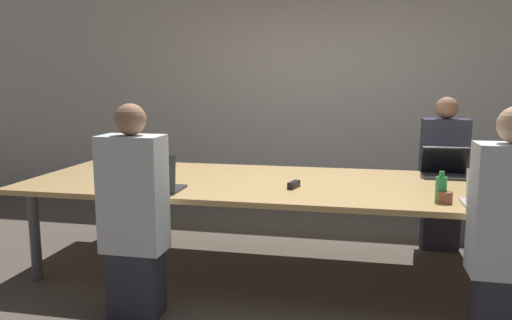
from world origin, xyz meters
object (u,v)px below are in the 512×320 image
Objects in this scene: cup_far_right at (484,172)px; bottle_near_right at (441,189)px; person_far_right at (443,176)px; laptop_near_left at (158,181)px; person_near_left at (134,216)px; cup_near_left at (126,184)px; laptop_far_right at (445,168)px; stapler at (294,185)px; cup_near_right at (445,197)px; bottle_far_right at (486,168)px; person_near_right at (508,236)px; laptop_near_right at (492,197)px.

cup_far_right is 1.02m from bottle_near_right.
laptop_near_left is at bearing -146.42° from person_far_right.
person_near_left is 16.53× the size of cup_near_left.
laptop_far_right is 1.35m from stapler.
cup_far_right is at bearing 64.61° from cup_near_right.
person_far_right is at bearing 111.80° from bottle_far_right.
cup_near_left is 0.54× the size of stapler.
cup_near_right is at bearing -59.32° from bottle_near_right.
person_near_right is at bearing -58.13° from bottle_near_right.
person_near_right is (-0.16, -1.23, -0.18)m from bottle_far_right.
cup_near_right is at bearing -15.56° from laptop_near_right.
bottle_near_right is (-0.22, -1.33, 0.16)m from person_far_right.
cup_near_left is 0.33× the size of bottle_far_right.
person_near_right is (-0.18, -1.38, -0.12)m from cup_far_right.
person_near_right is 14.71× the size of cup_near_right.
cup_far_right is 0.16m from bottle_far_right.
cup_near_right is (-0.27, 0.44, 0.11)m from person_near_right.
laptop_near_left reaches higher than laptop_far_right.
laptop_near_left reaches higher than laptop_near_right.
stapler is (-1.00, 0.22, -0.06)m from bottle_near_right.
laptop_near_left is at bearing -9.51° from person_near_right.
person_near_right reaches higher than cup_near_right.
laptop_far_right is 0.31m from cup_far_right.
laptop_near_right is 1.60× the size of bottle_near_right.
laptop_far_right is 3.73× the size of cup_far_right.
bottle_near_right reaches higher than stapler.
bottle_near_right reaches higher than cup_near_left.
person_far_right is (2.16, 1.43, -0.15)m from laptop_near_left.
laptop_near_left is at bearing -145.47° from stapler.
laptop_near_right is at bearing -100.27° from cup_far_right.
stapler is at bearing 14.11° from cup_near_left.
person_near_right reaches higher than laptop_near_right.
person_near_right reaches higher than cup_far_right.
cup_far_right is 0.39× the size of bottle_far_right.
laptop_near_left is at bearing -4.33° from cup_near_left.
person_far_right reaches higher than laptop_near_right.
bottle_far_right reaches higher than cup_far_right.
laptop_far_right is at bearing 22.63° from cup_near_left.
cup_near_left is 2.80m from person_far_right.
laptop_far_right is at bearing -179.40° from cup_far_right.
cup_near_right is at bearing -118.34° from bottle_far_right.
laptop_near_left is 2.61m from cup_far_right.
laptop_far_right reaches higher than cup_far_right.
laptop_near_right is at bearing -88.67° from person_near_right.
cup_near_left is at bearing -177.95° from bottle_near_right.
laptop_far_right is (2.36, 0.99, 0.03)m from cup_near_left.
cup_near_right is at bearing -58.03° from person_near_right.
bottle_near_right is at bearing 3.12° from stapler.
person_near_left is 6.88× the size of bottle_near_right.
person_near_left is at bearing -146.10° from laptop_far_right.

